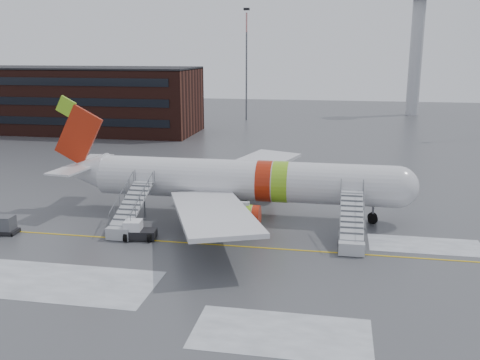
% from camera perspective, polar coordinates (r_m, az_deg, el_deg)
% --- Properties ---
extents(ground, '(260.00, 260.00, 0.00)m').
position_cam_1_polar(ground, '(45.59, -6.28, -6.19)').
color(ground, '#494C4F').
rests_on(ground, ground).
extents(airliner, '(35.03, 32.97, 11.18)m').
position_cam_1_polar(airliner, '(50.55, -0.64, -0.06)').
color(airliner, silver).
rests_on(airliner, ground).
extents(airstair_fwd, '(2.05, 7.70, 3.48)m').
position_cam_1_polar(airstair_fwd, '(44.06, 11.79, -5.65)').
color(airstair_fwd, '#B0B4B8').
rests_on(airstair_fwd, ground).
extents(airstair_aft, '(2.05, 7.70, 3.48)m').
position_cam_1_polar(airstair_aft, '(47.46, -11.94, -4.25)').
color(airstair_aft, '#A5A8AC').
rests_on(airstair_aft, ground).
extents(pushback_tug, '(2.97, 2.38, 1.59)m').
position_cam_1_polar(pushback_tug, '(45.77, -10.92, -5.35)').
color(pushback_tug, black).
rests_on(pushback_tug, ground).
extents(uld_container, '(2.01, 1.52, 1.57)m').
position_cam_1_polar(uld_container, '(50.39, -23.72, -4.47)').
color(uld_container, black).
rests_on(uld_container, ground).
extents(terminal_building, '(62.00, 16.11, 12.30)m').
position_cam_1_polar(terminal_building, '(112.33, -20.62, 8.13)').
color(terminal_building, '#3F1E16').
rests_on(terminal_building, ground).
extents(control_tower, '(6.40, 6.40, 30.00)m').
position_cam_1_polar(control_tower, '(137.12, 18.39, 14.43)').
color(control_tower, '#B2B5BA').
rests_on(control_tower, ground).
extents(light_mast_far_n, '(1.20, 1.20, 24.25)m').
position_cam_1_polar(light_mast_far_n, '(120.77, 0.69, 12.95)').
color(light_mast_far_n, '#595B60').
rests_on(light_mast_far_n, ground).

